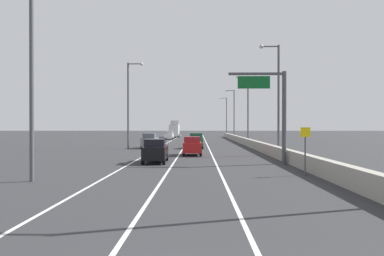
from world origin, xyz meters
TOP-DOWN VIEW (x-y plane):
  - ground_plane at (0.00, 64.00)m, footprint 320.00×320.00m
  - lane_stripe_left at (-5.50, 55.00)m, footprint 0.16×130.00m
  - lane_stripe_center at (-2.00, 55.00)m, footprint 0.16×130.00m
  - lane_stripe_right at (1.50, 55.00)m, footprint 0.16×130.00m
  - jersey_barrier_right at (7.61, 40.00)m, footprint 0.60×120.00m
  - overhead_sign_gantry at (6.27, 24.62)m, footprint 4.68×0.36m
  - speed_advisory_sign at (6.71, 17.46)m, footprint 0.60×0.11m
  - lamp_post_right_second at (8.24, 33.76)m, footprint 2.14×0.44m
  - lamp_post_right_third at (8.29, 58.84)m, footprint 2.14×0.44m
  - lamp_post_right_fourth at (8.27, 83.93)m, footprint 2.14×0.44m
  - lamp_post_right_fifth at (8.34, 109.01)m, footprint 2.14×0.44m
  - lamp_post_left_near at (-8.97, 14.68)m, footprint 2.14×0.44m
  - lamp_post_left_mid at (-9.15, 44.78)m, footprint 2.14×0.44m
  - car_green_0 at (-0.24, 45.59)m, footprint 1.93×4.09m
  - car_black_1 at (-3.53, 25.53)m, footprint 1.95×4.53m
  - car_red_2 at (-0.60, 33.50)m, footprint 2.03×4.19m
  - car_white_3 at (-6.53, 79.41)m, footprint 1.97×4.41m
  - car_gray_4 at (-6.59, 45.90)m, footprint 2.00×4.63m
  - box_truck at (-6.30, 94.70)m, footprint 2.54×8.91m

SIDE VIEW (x-z plane):
  - ground_plane at x=0.00m, z-range 0.00..0.00m
  - lane_stripe_left at x=-5.50m, z-range 0.00..0.00m
  - lane_stripe_center at x=-2.00m, z-range 0.00..0.00m
  - lane_stripe_right at x=1.50m, z-range 0.00..0.00m
  - jersey_barrier_right at x=7.61m, z-range 0.00..1.10m
  - car_white_3 at x=-6.53m, z-range 0.00..1.85m
  - car_red_2 at x=-0.60m, z-range 0.00..1.96m
  - car_black_1 at x=-3.53m, z-range 0.00..1.99m
  - car_gray_4 at x=-6.59m, z-range 0.00..2.05m
  - car_green_0 at x=-0.24m, z-range -0.01..2.09m
  - speed_advisory_sign at x=6.71m, z-range 0.26..3.26m
  - box_truck at x=-6.30m, z-range -0.18..4.29m
  - overhead_sign_gantry at x=6.27m, z-range 0.98..8.48m
  - lamp_post_right_second at x=8.24m, z-range 0.77..12.38m
  - lamp_post_right_third at x=8.29m, z-range 0.77..12.38m
  - lamp_post_right_fourth at x=8.27m, z-range 0.77..12.38m
  - lamp_post_right_fifth at x=8.34m, z-range 0.77..12.38m
  - lamp_post_left_near at x=-8.97m, z-range 0.77..12.38m
  - lamp_post_left_mid at x=-9.15m, z-range 0.77..12.38m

